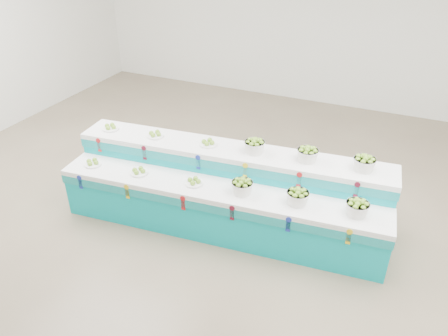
{
  "coord_description": "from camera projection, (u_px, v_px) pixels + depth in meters",
  "views": [
    {
      "loc": [
        2.21,
        -4.39,
        3.78
      ],
      "look_at": [
        0.23,
        0.08,
        0.87
      ],
      "focal_mm": 34.84,
      "sensor_mm": 36.0,
      "label": 1
    }
  ],
  "objects": [
    {
      "name": "back_wall",
      "position": [
        310.0,
        9.0,
        9.05
      ],
      "size": [
        10.0,
        0.0,
        10.0
      ],
      "primitive_type": "plane",
      "rotation": [
        1.57,
        0.0,
        0.0
      ],
      "color": "silver",
      "rests_on": "ground"
    },
    {
      "name": "basket_upper_left",
      "position": [
        255.0,
        146.0,
        5.68
      ],
      "size": [
        0.3,
        0.3,
        0.2
      ],
      "primitive_type": null,
      "rotation": [
        0.0,
        0.0,
        0.09
      ],
      "color": "silver",
      "rests_on": "display_stand"
    },
    {
      "name": "plate_lower_right",
      "position": [
        194.0,
        181.0,
        5.61
      ],
      "size": [
        0.26,
        0.26,
        0.09
      ],
      "primitive_type": "cylinder",
      "rotation": [
        0.0,
        0.0,
        0.09
      ],
      "color": "white",
      "rests_on": "display_stand"
    },
    {
      "name": "plate_upper_left",
      "position": [
        110.0,
        127.0,
        6.31
      ],
      "size": [
        0.26,
        0.26,
        0.09
      ],
      "primitive_type": "cylinder",
      "rotation": [
        0.0,
        0.0,
        0.09
      ],
      "color": "white",
      "rests_on": "display_stand"
    },
    {
      "name": "plate_upper_mid",
      "position": [
        155.0,
        134.0,
        6.11
      ],
      "size": [
        0.26,
        0.26,
        0.09
      ],
      "primitive_type": "cylinder",
      "rotation": [
        0.0,
        0.0,
        0.09
      ],
      "color": "white",
      "rests_on": "display_stand"
    },
    {
      "name": "basket_upper_right",
      "position": [
        364.0,
        163.0,
        5.3
      ],
      "size": [
        0.3,
        0.3,
        0.2
      ],
      "primitive_type": null,
      "rotation": [
        0.0,
        0.0,
        0.09
      ],
      "color": "silver",
      "rests_on": "display_stand"
    },
    {
      "name": "plate_upper_right",
      "position": [
        208.0,
        142.0,
        5.89
      ],
      "size": [
        0.26,
        0.26,
        0.09
      ],
      "primitive_type": "cylinder",
      "rotation": [
        0.0,
        0.0,
        0.09
      ],
      "color": "white",
      "rests_on": "display_stand"
    },
    {
      "name": "basket_lower_mid",
      "position": [
        298.0,
        197.0,
        5.21
      ],
      "size": [
        0.3,
        0.3,
        0.2
      ],
      "primitive_type": null,
      "rotation": [
        0.0,
        0.0,
        0.09
      ],
      "color": "silver",
      "rests_on": "display_stand"
    },
    {
      "name": "display_stand",
      "position": [
        224.0,
        191.0,
        5.87
      ],
      "size": [
        4.44,
        1.51,
        1.02
      ],
      "primitive_type": null,
      "rotation": [
        0.0,
        0.0,
        0.09
      ],
      "color": "#06A7B1",
      "rests_on": "ground"
    },
    {
      "name": "basket_upper_mid",
      "position": [
        308.0,
        154.0,
        5.49
      ],
      "size": [
        0.3,
        0.3,
        0.2
      ],
      "primitive_type": null,
      "rotation": [
        0.0,
        0.0,
        0.09
      ],
      "color": "silver",
      "rests_on": "display_stand"
    },
    {
      "name": "plate_lower_mid",
      "position": [
        139.0,
        171.0,
        5.83
      ],
      "size": [
        0.26,
        0.26,
        0.09
      ],
      "primitive_type": "cylinder",
      "rotation": [
        0.0,
        0.0,
        0.09
      ],
      "color": "white",
      "rests_on": "display_stand"
    },
    {
      "name": "basket_lower_right",
      "position": [
        357.0,
        207.0,
        5.01
      ],
      "size": [
        0.3,
        0.3,
        0.2
      ],
      "primitive_type": null,
      "rotation": [
        0.0,
        0.0,
        0.09
      ],
      "color": "silver",
      "rests_on": "display_stand"
    },
    {
      "name": "basket_lower_left",
      "position": [
        242.0,
        186.0,
        5.4
      ],
      "size": [
        0.3,
        0.3,
        0.2
      ],
      "primitive_type": null,
      "rotation": [
        0.0,
        0.0,
        0.09
      ],
      "color": "silver",
      "rests_on": "display_stand"
    },
    {
      "name": "plate_lower_left",
      "position": [
        93.0,
        162.0,
        6.03
      ],
      "size": [
        0.26,
        0.26,
        0.09
      ],
      "primitive_type": "cylinder",
      "rotation": [
        0.0,
        0.0,
        0.09
      ],
      "color": "white",
      "rests_on": "display_stand"
    },
    {
      "name": "ground",
      "position": [
        207.0,
        220.0,
        6.15
      ],
      "size": [
        10.0,
        10.0,
        0.0
      ],
      "primitive_type": "plane",
      "color": "brown",
      "rests_on": "ground"
    }
  ]
}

